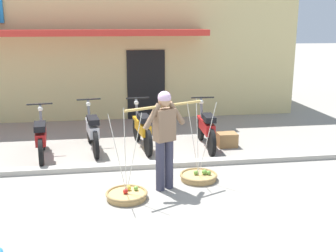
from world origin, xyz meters
The scene contains 11 objects.
ground_plane centered at (0.00, 0.00, 0.00)m, with size 90.00×90.00×0.00m, color gray.
sidewalk_curb centered at (0.00, 0.70, 0.05)m, with size 20.00×0.24×0.10m, color #AEA89C.
fruit_vendor centered at (0.37, -0.40, 0.98)m, with size 1.35×0.66×1.70m.
fruit_basket_left_side centered at (1.04, -0.09, 0.07)m, with size 0.68×0.68×1.45m.
fruit_basket_right_side centered at (-0.29, -0.71, 0.07)m, with size 0.68×0.68×1.45m.
motorcycle_nearest_shop centered at (-1.92, 1.58, 0.45)m, with size 0.54×1.82×1.09m.
motorcycle_second_in_row centered at (-0.89, 1.98, 0.45)m, with size 0.54×1.81×1.09m.
motorcycle_third_in_row centered at (0.21, 1.97, 0.45)m, with size 0.54×1.82×1.09m.
motorcycle_end_of_row centered at (1.64, 1.80, 0.45)m, with size 0.54×1.82×1.09m.
storefront_building centered at (-1.35, 7.42, 2.10)m, with size 13.00×6.00×4.20m.
wooden_crate centered at (2.14, 1.81, 0.16)m, with size 0.44×0.36×0.32m, color olive.
Camera 1 is at (-0.57, -6.88, 2.78)m, focal length 43.74 mm.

